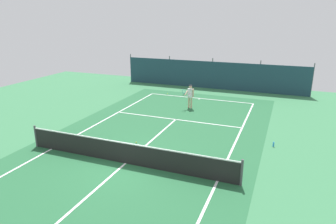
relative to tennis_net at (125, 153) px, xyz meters
The scene contains 9 objects.
ground_plane 0.51m from the tennis_net, ahead, with size 36.00×36.00×0.00m, color #387A4C.
court_surface 0.51m from the tennis_net, ahead, with size 11.02×26.60×0.01m.
tennis_net is the anchor object (origin of this frame).
back_fence 16.15m from the tennis_net, 90.00° to the left, with size 16.30×0.98×2.70m.
tennis_player 9.17m from the tennis_net, 89.70° to the left, with size 0.79×0.69×1.64m.
tennis_ball_near_player 2.34m from the tennis_net, 105.64° to the left, with size 0.07×0.07×0.07m, color #CCDB33.
tennis_ball_midcourt 12.67m from the tennis_net, 103.28° to the left, with size 0.07×0.07×0.07m, color #CCDB33.
parked_car 18.84m from the tennis_net, 95.64° to the left, with size 2.10×4.25×1.68m.
water_bottle 7.36m from the tennis_net, 35.96° to the left, with size 0.08×0.08×0.24m, color #338CD8.
Camera 1 is at (6.20, -10.60, 6.22)m, focal length 32.61 mm.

